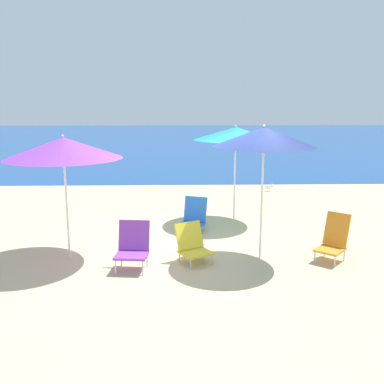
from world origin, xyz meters
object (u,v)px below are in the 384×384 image
at_px(beach_chair_blue, 194,216).
at_px(beach_chair_yellow, 192,244).
at_px(water_bottle, 187,216).
at_px(seagull, 269,187).
at_px(beach_chair_purple, 133,245).
at_px(beach_chair_orange, 334,239).
at_px(beach_umbrella_teal, 236,134).
at_px(beach_umbrella_navy, 264,137).
at_px(beach_umbrella_purple, 63,148).

xyz_separation_m(beach_chair_blue, beach_chair_yellow, (-0.08, -1.81, -0.01)).
xyz_separation_m(beach_chair_blue, water_bottle, (-0.12, 0.76, -0.20)).
xyz_separation_m(beach_chair_yellow, seagull, (2.53, 5.90, -0.17)).
bearing_deg(beach_chair_purple, beach_chair_orange, 10.90).
relative_size(beach_umbrella_teal, seagull, 8.09).
xyz_separation_m(beach_umbrella_teal, beach_chair_purple, (-2.01, -2.86, -1.60)).
relative_size(beach_chair_purple, water_bottle, 2.66).
height_order(beach_umbrella_navy, water_bottle, beach_umbrella_navy).
xyz_separation_m(beach_chair_orange, beach_chair_yellow, (-2.42, -0.01, -0.07)).
height_order(beach_chair_yellow, water_bottle, beach_chair_yellow).
height_order(beach_umbrella_purple, beach_chair_blue, beach_umbrella_purple).
distance_m(beach_umbrella_navy, beach_chair_blue, 2.68).
bearing_deg(beach_chair_yellow, beach_umbrella_purple, 143.43).
bearing_deg(beach_chair_orange, beach_umbrella_teal, 159.82).
bearing_deg(beach_chair_yellow, beach_umbrella_teal, 39.02).
xyz_separation_m(beach_umbrella_navy, beach_umbrella_teal, (-0.15, 2.45, -0.11)).
bearing_deg(beach_chair_purple, beach_umbrella_purple, 160.91).
distance_m(beach_chair_yellow, water_bottle, 2.58).
distance_m(beach_chair_purple, seagull, 7.10).
bearing_deg(beach_umbrella_purple, water_bottle, 47.35).
distance_m(beach_umbrella_teal, beach_chair_purple, 3.84).
bearing_deg(water_bottle, beach_chair_blue, -80.68).
bearing_deg(beach_chair_blue, beach_chair_yellow, -68.91).
bearing_deg(beach_umbrella_purple, beach_chair_yellow, -7.37).
relative_size(beach_umbrella_purple, water_bottle, 7.40).
distance_m(beach_chair_orange, beach_chair_yellow, 2.42).
distance_m(beach_umbrella_purple, beach_chair_blue, 3.14).
distance_m(beach_umbrella_teal, water_bottle, 2.17).
relative_size(beach_chair_orange, water_bottle, 2.77).
bearing_deg(beach_chair_purple, beach_umbrella_teal, 61.05).
height_order(beach_umbrella_navy, beach_chair_orange, beach_umbrella_navy).
xyz_separation_m(beach_umbrella_navy, seagull, (1.34, 5.76, -1.96)).
bearing_deg(beach_chair_blue, seagull, 82.77).
height_order(beach_umbrella_teal, beach_chair_blue, beach_umbrella_teal).
bearing_deg(beach_umbrella_navy, beach_chair_purple, -169.18).
bearing_deg(seagull, beach_chair_blue, -120.88).
relative_size(beach_chair_yellow, water_bottle, 2.42).
bearing_deg(beach_umbrella_navy, seagull, 76.91).
xyz_separation_m(beach_umbrella_navy, beach_chair_purple, (-2.16, -0.41, -1.71)).
bearing_deg(beach_chair_purple, beach_umbrella_navy, 16.94).
bearing_deg(water_bottle, beach_chair_yellow, -89.02).
xyz_separation_m(beach_umbrella_teal, water_bottle, (-1.08, -0.02, -1.88)).
height_order(beach_umbrella_teal, water_bottle, beach_umbrella_teal).
xyz_separation_m(beach_umbrella_purple, seagull, (4.68, 5.62, -1.77)).
height_order(beach_umbrella_purple, water_bottle, beach_umbrella_purple).
bearing_deg(beach_umbrella_purple, beach_chair_orange, -3.38).
height_order(beach_chair_blue, water_bottle, beach_chair_blue).
bearing_deg(water_bottle, beach_umbrella_teal, 0.84).
bearing_deg(beach_umbrella_teal, beach_umbrella_navy, -86.39).
bearing_deg(beach_umbrella_teal, beach_chair_yellow, -111.78).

